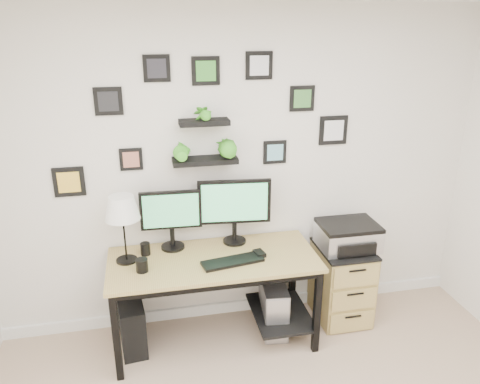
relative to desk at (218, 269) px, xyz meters
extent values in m
plane|color=silver|center=(0.26, 0.33, 0.67)|extent=(4.00, 0.00, 4.00)
cube|color=white|center=(0.26, 0.32, -0.58)|extent=(4.00, 0.03, 0.10)
cube|color=tan|center=(-0.04, -0.04, 0.11)|extent=(1.60, 0.70, 0.03)
cube|color=black|center=(-0.04, -0.04, 0.07)|extent=(1.54, 0.64, 0.05)
cube|color=black|center=(-0.04, 0.29, -0.17)|extent=(1.44, 0.02, 0.41)
cube|color=black|center=(0.51, -0.04, -0.45)|extent=(0.45, 0.63, 0.03)
cube|color=black|center=(-0.79, -0.34, -0.27)|extent=(0.05, 0.05, 0.72)
cube|color=black|center=(-0.79, 0.26, -0.27)|extent=(0.05, 0.05, 0.72)
cube|color=black|center=(0.71, -0.34, -0.27)|extent=(0.05, 0.05, 0.72)
cube|color=black|center=(0.71, 0.26, -0.27)|extent=(0.05, 0.05, 0.72)
cylinder|color=black|center=(-0.33, 0.20, 0.13)|extent=(0.19, 0.19, 0.02)
cylinder|color=black|center=(-0.33, 0.20, 0.22)|extent=(0.04, 0.04, 0.17)
cube|color=black|center=(-0.33, 0.20, 0.46)|extent=(0.48, 0.05, 0.31)
cube|color=#4CB272|center=(-0.33, 0.18, 0.46)|extent=(0.43, 0.02, 0.27)
cylinder|color=black|center=(0.18, 0.20, 0.13)|extent=(0.20, 0.20, 0.02)
cylinder|color=black|center=(0.18, 0.20, 0.22)|extent=(0.04, 0.04, 0.17)
cube|color=black|center=(0.18, 0.20, 0.48)|extent=(0.58, 0.09, 0.36)
cube|color=#4CB272|center=(0.17, 0.17, 0.48)|extent=(0.52, 0.06, 0.31)
cube|color=black|center=(0.09, -0.14, 0.14)|extent=(0.48, 0.23, 0.02)
cube|color=black|center=(0.32, -0.06, 0.14)|extent=(0.09, 0.12, 0.03)
cylinder|color=black|center=(-0.69, 0.06, 0.13)|extent=(0.16, 0.16, 0.01)
cylinder|color=black|center=(-0.69, 0.06, 0.37)|extent=(0.01, 0.01, 0.48)
cone|color=white|center=(-0.69, 0.06, 0.56)|extent=(0.26, 0.26, 0.18)
cylinder|color=black|center=(-0.57, -0.13, 0.17)|extent=(0.09, 0.09, 0.10)
cylinder|color=black|center=(-0.54, 0.13, 0.17)|extent=(0.08, 0.08, 0.10)
cube|color=black|center=(-0.69, 0.02, -0.42)|extent=(0.23, 0.43, 0.42)
cube|color=gray|center=(0.47, 0.01, -0.41)|extent=(0.24, 0.45, 0.43)
cube|color=silver|center=(0.44, -0.21, -0.41)|extent=(0.17, 0.03, 0.40)
cube|color=tan|center=(1.09, 0.06, -0.30)|extent=(0.42, 0.50, 0.65)
cube|color=black|center=(1.09, 0.06, 0.03)|extent=(0.43, 0.51, 0.02)
cube|color=tan|center=(1.09, -0.19, -0.52)|extent=(0.39, 0.02, 0.18)
cylinder|color=black|center=(1.09, -0.21, -0.46)|extent=(0.14, 0.02, 0.02)
cube|color=tan|center=(1.09, -0.19, -0.30)|extent=(0.39, 0.02, 0.18)
cylinder|color=black|center=(1.09, -0.21, -0.24)|extent=(0.14, 0.02, 0.02)
cube|color=tan|center=(1.09, -0.19, -0.08)|extent=(0.39, 0.02, 0.18)
cylinder|color=black|center=(1.09, -0.21, -0.02)|extent=(0.14, 0.02, 0.02)
cube|color=silver|center=(1.11, 0.07, 0.14)|extent=(0.48, 0.37, 0.18)
cube|color=black|center=(1.11, 0.07, 0.25)|extent=(0.48, 0.37, 0.03)
cube|color=black|center=(1.11, -0.13, 0.11)|extent=(0.32, 0.02, 0.11)
cube|color=black|center=(-0.04, 0.24, 0.82)|extent=(0.50, 0.18, 0.04)
cube|color=black|center=(-0.04, 0.23, 1.12)|extent=(0.38, 0.15, 0.04)
imported|color=green|center=(-0.21, 0.24, 0.98)|extent=(0.15, 0.12, 0.27)
imported|color=green|center=(0.13, 0.24, 0.98)|extent=(0.15, 0.15, 0.27)
imported|color=green|center=(-0.04, 0.23, 1.27)|extent=(0.13, 0.09, 0.25)
cube|color=black|center=(-0.37, 0.32, 1.51)|extent=(0.19, 0.02, 0.19)
cube|color=#232228|center=(-0.37, 0.31, 1.51)|extent=(0.14, 0.00, 0.14)
cube|color=black|center=(-0.73, 0.32, 1.29)|extent=(0.20, 0.02, 0.20)
cube|color=black|center=(-0.73, 0.31, 1.29)|extent=(0.14, 0.00, 0.14)
cube|color=black|center=(-1.07, 0.32, 0.70)|extent=(0.23, 0.02, 0.23)
cube|color=yellow|center=(-1.07, 0.31, 0.70)|extent=(0.16, 0.00, 0.16)
cube|color=black|center=(0.54, 0.32, 0.84)|extent=(0.19, 0.02, 0.19)
cube|color=#72B7C8|center=(0.54, 0.31, 0.84)|extent=(0.13, 0.00, 0.13)
cube|color=black|center=(1.03, 0.32, 0.99)|extent=(0.24, 0.02, 0.24)
cube|color=silver|center=(1.03, 0.31, 0.99)|extent=(0.17, 0.00, 0.17)
cube|color=black|center=(0.39, 0.32, 1.52)|extent=(0.21, 0.02, 0.21)
cube|color=silver|center=(0.39, 0.31, 1.52)|extent=(0.15, 0.00, 0.15)
cube|color=black|center=(-0.60, 0.32, 0.84)|extent=(0.17, 0.02, 0.17)
cube|color=#A8634D|center=(-0.60, 0.31, 0.84)|extent=(0.12, 0.00, 0.12)
cube|color=black|center=(0.75, 0.32, 1.26)|extent=(0.20, 0.02, 0.20)
cube|color=#407D39|center=(0.75, 0.31, 1.26)|extent=(0.14, 0.00, 0.14)
cube|color=black|center=(-0.01, 0.32, 1.49)|extent=(0.21, 0.02, 0.21)
cube|color=#3A9130|center=(-0.01, 0.31, 1.49)|extent=(0.15, 0.00, 0.15)
camera|label=1|loc=(-0.50, -3.19, 1.85)|focal=35.00mm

